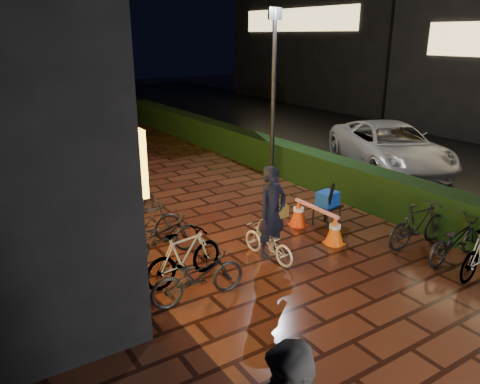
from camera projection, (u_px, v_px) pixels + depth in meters
ground at (351, 287)px, 8.17m from camera, size 80.00×80.00×0.00m
asphalt_road at (427, 157)px, 16.80m from camera, size 11.00×60.00×0.01m
hedge at (249, 147)px, 16.06m from camera, size 0.70×20.00×1.00m
van at (390, 146)px, 15.08m from camera, size 4.43×5.87×1.48m
lamp_post_hedge at (273, 89)px, 13.39m from camera, size 0.47×0.14×4.88m
lamp_post_sf at (93, 83)px, 10.90m from camera, size 0.54×0.19×5.64m
cyclist at (270, 226)px, 8.91m from camera, size 0.72×1.37×1.90m
traffic_barrier at (316, 221)px, 10.22m from camera, size 0.41×1.59×0.64m
cart_assembly at (328, 201)px, 10.66m from camera, size 0.68×0.71×1.13m
parked_bikes_storefront at (148, 225)px, 9.60m from camera, size 1.96×6.03×0.97m
parked_bikes_hedge at (451, 238)px, 8.99m from camera, size 1.78×2.03×0.97m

